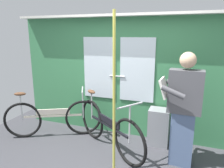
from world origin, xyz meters
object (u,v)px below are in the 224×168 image
trash_bin_by_wall (159,127)px  handrail_pole (114,97)px  bicycle_leaning_behind (108,128)px  bicycle_near_door (53,118)px  passenger_reading_newspaper (183,108)px

trash_bin_by_wall → handrail_pole: handrail_pole is taller
bicycle_leaning_behind → trash_bin_by_wall: bearing=64.7°
bicycle_near_door → passenger_reading_newspaper: (2.20, -0.11, 0.49)m
bicycle_near_door → trash_bin_by_wall: bearing=-16.0°
trash_bin_by_wall → handrail_pole: (-0.46, -0.94, 0.74)m
passenger_reading_newspaper → handrail_pole: (-0.83, -0.48, 0.21)m
bicycle_leaning_behind → handrail_pole: size_ratio=0.69×
trash_bin_by_wall → handrail_pole: size_ratio=0.30×
trash_bin_by_wall → bicycle_near_door: bearing=-169.3°
bicycle_leaning_behind → handrail_pole: 0.89m
passenger_reading_newspaper → trash_bin_by_wall: (-0.36, 0.46, -0.53)m
bicycle_leaning_behind → handrail_pole: bearing=-26.8°
handrail_pole → trash_bin_by_wall: bearing=63.7°
bicycle_near_door → bicycle_leaning_behind: bearing=-31.0°
passenger_reading_newspaper → bicycle_leaning_behind: bearing=0.8°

